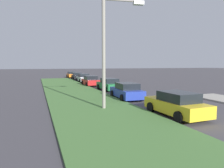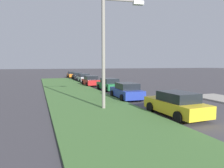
% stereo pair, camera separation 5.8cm
% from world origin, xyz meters
% --- Properties ---
extents(grass_median, '(60.00, 6.00, 0.12)m').
position_xyz_m(grass_median, '(10.00, 7.19, 0.06)').
color(grass_median, '#477238').
rests_on(grass_median, ground).
extents(parked_car_yellow, '(4.35, 2.11, 1.47)m').
position_xyz_m(parked_car_yellow, '(4.28, 3.05, 0.72)').
color(parked_car_yellow, gold).
rests_on(parked_car_yellow, ground).
extents(parked_car_blue, '(4.38, 2.18, 1.47)m').
position_xyz_m(parked_car_blue, '(10.81, 3.37, 0.72)').
color(parked_car_blue, '#23389E').
rests_on(parked_car_blue, ground).
extents(parked_car_green, '(4.35, 2.11, 1.47)m').
position_xyz_m(parked_car_green, '(17.08, 2.82, 0.72)').
color(parked_car_green, '#1E6B38').
rests_on(parked_car_green, ground).
extents(parked_car_red, '(4.31, 2.04, 1.47)m').
position_xyz_m(parked_car_red, '(23.29, 3.54, 0.72)').
color(parked_car_red, red).
rests_on(parked_car_red, ground).
extents(parked_car_silver, '(4.30, 2.03, 1.47)m').
position_xyz_m(parked_car_silver, '(30.07, 3.10, 0.72)').
color(parked_car_silver, '#B2B5BA').
rests_on(parked_car_silver, ground).
extents(parked_car_black, '(4.36, 2.14, 1.47)m').
position_xyz_m(parked_car_black, '(36.13, 3.12, 0.72)').
color(parked_car_black, black).
rests_on(parked_car_black, ground).
extents(parked_car_orange, '(4.31, 2.04, 1.47)m').
position_xyz_m(parked_car_orange, '(42.92, 3.19, 0.72)').
color(parked_car_orange, orange).
rests_on(parked_car_orange, ground).
extents(streetlight, '(0.74, 2.86, 7.50)m').
position_xyz_m(streetlight, '(7.29, 6.31, 4.39)').
color(streetlight, gray).
rests_on(streetlight, ground).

